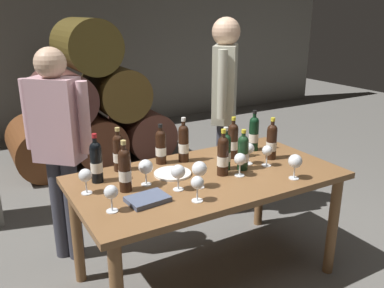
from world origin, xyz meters
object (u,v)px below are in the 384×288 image
wine_bottle_5 (96,161)px  wine_glass_6 (249,149)px  wine_bottle_4 (161,146)px  wine_glass_1 (197,184)px  wine_bottle_2 (254,133)px  wine_bottle_7 (223,155)px  serving_plate (173,173)px  wine_glass_8 (146,167)px  wine_glass_0 (295,162)px  tasting_notebook (148,199)px  wine_bottle_6 (184,143)px  wine_bottle_8 (233,140)px  wine_bottle_3 (243,152)px  wine_glass_4 (267,151)px  wine_glass_3 (240,160)px  wine_bottle_0 (119,152)px  wine_glass_5 (199,169)px  wine_bottle_1 (272,141)px  wine_glass_2 (178,172)px  wine_bottle_10 (225,151)px  wine_glass_7 (85,176)px  wine_bottle_9 (125,169)px  wine_glass_9 (111,193)px  taster_seated_left (58,139)px  sommelier_presenting (224,100)px

wine_bottle_5 → wine_glass_6: wine_bottle_5 is taller
wine_bottle_4 → wine_glass_1: 0.63m
wine_bottle_2 → wine_bottle_4: (-0.72, 0.10, -0.01)m
wine_bottle_7 → serving_plate: size_ratio=1.26×
wine_glass_1 → wine_glass_8: (-0.15, 0.34, 0.01)m
wine_glass_0 → tasting_notebook: (-0.92, 0.16, -0.10)m
wine_bottle_6 → wine_bottle_8: wine_bottle_6 is taller
wine_bottle_3 → wine_glass_6: size_ratio=1.82×
wine_bottle_6 → wine_glass_6: wine_bottle_6 is taller
wine_glass_4 → serving_plate: (-0.62, 0.18, -0.10)m
wine_bottle_3 → wine_bottle_4: size_ratio=0.98×
wine_bottle_2 → wine_glass_4: bearing=-112.4°
wine_glass_3 → wine_glass_1: bearing=-157.2°
wine_bottle_0 → wine_glass_4: 0.98m
wine_glass_5 → wine_glass_8: bearing=143.7°
wine_bottle_0 → wine_glass_3: size_ratio=1.93×
wine_bottle_1 → wine_glass_2: wine_bottle_1 is taller
wine_bottle_4 → wine_glass_2: 0.46m
wine_bottle_10 → wine_glass_7: wine_bottle_10 is taller
wine_glass_6 → wine_bottle_1: bearing=0.9°
wine_glass_6 → wine_glass_7: same height
serving_plate → wine_bottle_0: bearing=138.4°
wine_bottle_5 → wine_bottle_10: (0.79, -0.22, -0.01)m
wine_bottle_9 → wine_bottle_2: bearing=10.6°
wine_bottle_5 → wine_bottle_6: bearing=4.5°
wine_bottle_8 → wine_glass_9: (-1.02, -0.36, -0.02)m
wine_glass_9 → wine_bottle_10: bearing=13.1°
wine_glass_0 → taster_seated_left: 1.59m
wine_glass_9 → serving_plate: (0.50, 0.29, -0.10)m
wine_glass_6 → wine_glass_7: bearing=175.5°
wine_bottle_4 → taster_seated_left: (-0.59, 0.38, 0.04)m
wine_bottle_3 → wine_bottle_8: wine_bottle_8 is taller
wine_bottle_4 → wine_glass_3: size_ratio=1.84×
wine_bottle_6 → wine_bottle_10: (0.16, -0.27, -0.01)m
wine_glass_1 → serving_plate: wine_glass_1 is taller
wine_glass_8 → sommelier_presenting: (1.04, 0.70, 0.17)m
wine_bottle_8 → wine_glass_0: (0.11, -0.51, -0.02)m
wine_glass_0 → wine_glass_5: (-0.58, 0.18, 0.00)m
wine_bottle_3 → tasting_notebook: (-0.74, -0.12, -0.11)m
wine_bottle_1 → wine_glass_0: wine_bottle_1 is taller
wine_bottle_6 → wine_bottle_7: 0.35m
wine_bottle_2 → wine_bottle_4: 0.73m
wine_bottle_6 → wine_bottle_8: 0.36m
wine_bottle_3 → sommelier_presenting: (0.39, 0.78, 0.16)m
wine_bottle_0 → wine_bottle_4: size_ratio=1.05×
wine_bottle_4 → wine_glass_1: bearing=-97.6°
wine_bottle_0 → wine_bottle_1: size_ratio=0.98×
wine_bottle_4 → wine_glass_2: (-0.10, -0.44, -0.01)m
wine_bottle_4 → tasting_notebook: wine_bottle_4 is taller
wine_glass_1 → wine_glass_5: wine_glass_5 is taller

